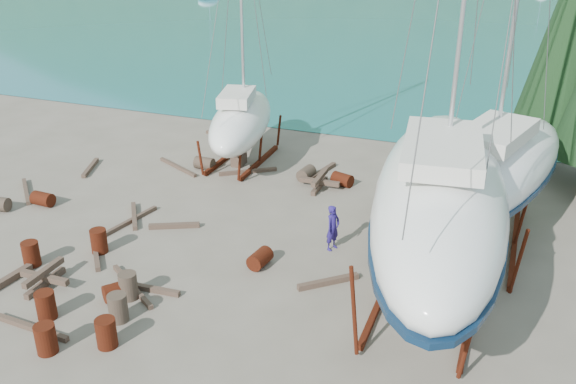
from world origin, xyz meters
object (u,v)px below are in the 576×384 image
(small_sailboat_shore, at_px, (241,120))
(large_sailboat_near, at_px, (440,197))
(large_sailboat_far, at_px, (492,170))
(worker, at_px, (333,228))

(small_sailboat_shore, bearing_deg, large_sailboat_near, -51.70)
(large_sailboat_far, bearing_deg, large_sailboat_near, -90.94)
(worker, bearing_deg, small_sailboat_shore, 65.54)
(large_sailboat_near, xyz_separation_m, small_sailboat_shore, (-10.22, 8.14, -1.28))
(small_sailboat_shore, height_order, worker, small_sailboat_shore)
(large_sailboat_near, height_order, small_sailboat_shore, large_sailboat_near)
(large_sailboat_near, relative_size, large_sailboat_far, 1.19)
(worker, bearing_deg, large_sailboat_near, -92.47)
(small_sailboat_shore, bearing_deg, large_sailboat_far, -33.25)
(small_sailboat_shore, distance_m, worker, 9.28)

